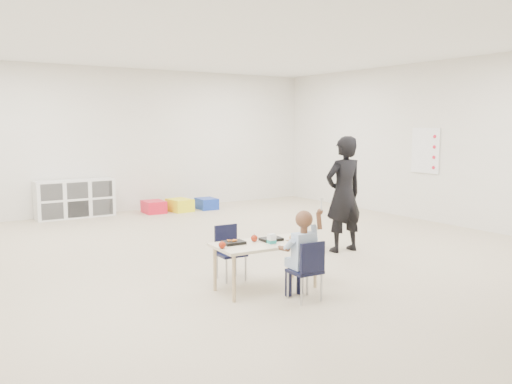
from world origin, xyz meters
TOP-DOWN VIEW (x-y plane):
  - room at (0.00, 0.00)m, footprint 9.00×9.02m
  - table at (-0.71, -1.28)m, footprint 1.11×0.60m
  - chair_near at (-0.58, -1.78)m, footprint 0.30×0.29m
  - chair_far at (-0.83, -0.78)m, footprint 0.30×0.29m
  - child at (-0.58, -1.78)m, footprint 0.42×0.42m
  - lunch_tray_near at (-0.61, -1.24)m, footprint 0.23×0.17m
  - lunch_tray_far at (-1.03, -1.18)m, footprint 0.23×0.17m
  - milk_carton at (-0.70, -1.39)m, footprint 0.07×0.07m
  - bread_roll at (-0.42, -1.38)m, footprint 0.09×0.09m
  - apple_near at (-0.79, -1.19)m, footprint 0.07×0.07m
  - apple_far at (-1.23, -1.29)m, footprint 0.07×0.07m
  - cubby_shelf at (-1.20, 4.28)m, footprint 1.40×0.40m
  - rules_poster at (3.98, 0.60)m, footprint 0.02×0.60m
  - adult at (1.12, -0.44)m, footprint 0.59×0.41m
  - bin_red at (0.21, 3.98)m, footprint 0.40×0.50m
  - bin_yellow at (0.72, 3.89)m, footprint 0.44×0.54m
  - bin_blue at (1.30, 3.85)m, footprint 0.37×0.47m

SIDE VIEW (x-z plane):
  - bin_blue at x=1.30m, z-range 0.00..0.22m
  - bin_red at x=0.21m, z-range 0.00..0.24m
  - bin_yellow at x=0.72m, z-range 0.00..0.24m
  - table at x=-0.71m, z-range 0.00..0.50m
  - chair_near at x=-0.58m, z-range 0.00..0.60m
  - chair_far at x=-0.83m, z-range 0.00..0.60m
  - cubby_shelf at x=-1.20m, z-range 0.00..0.70m
  - child at x=-0.58m, z-range 0.00..0.94m
  - lunch_tray_near at x=-0.61m, z-range 0.50..0.53m
  - lunch_tray_far at x=-1.03m, z-range 0.50..0.53m
  - bread_roll at x=-0.42m, z-range 0.50..0.56m
  - apple_near at x=-0.79m, z-range 0.50..0.57m
  - apple_far at x=-1.23m, z-range 0.50..0.57m
  - milk_carton at x=-0.70m, z-range 0.50..0.60m
  - adult at x=1.12m, z-range 0.00..1.56m
  - rules_poster at x=3.98m, z-range 0.85..1.65m
  - room at x=0.00m, z-range 0.00..2.80m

